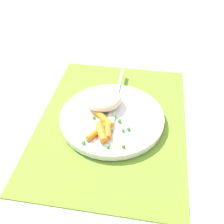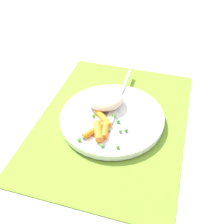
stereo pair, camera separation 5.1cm
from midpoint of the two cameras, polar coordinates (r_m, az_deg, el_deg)
The scene contains 7 objects.
ground_plane at distance 0.62m, azimuth -2.35°, elevation -2.15°, with size 2.40×2.40×0.00m, color white.
placemat at distance 0.62m, azimuth -2.36°, elevation -1.96°, with size 0.44×0.32×0.01m, color olive.
plate at distance 0.61m, azimuth -2.38°, elevation -1.28°, with size 0.23×0.23×0.01m, color white.
rice_mound at distance 0.62m, azimuth -4.21°, elevation 2.68°, with size 0.08×0.08×0.04m, color beige.
carrot_portion at distance 0.57m, azimuth -4.65°, elevation -3.46°, with size 0.09×0.05×0.02m.
pea_scatter at distance 0.57m, azimuth -3.38°, elevation -3.88°, with size 0.10×0.09×0.01m.
fork at distance 0.64m, azimuth -1.54°, elevation 2.48°, with size 0.21×0.02×0.01m.
Camera 1 is at (0.44, 0.07, 0.43)m, focal length 44.05 mm.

